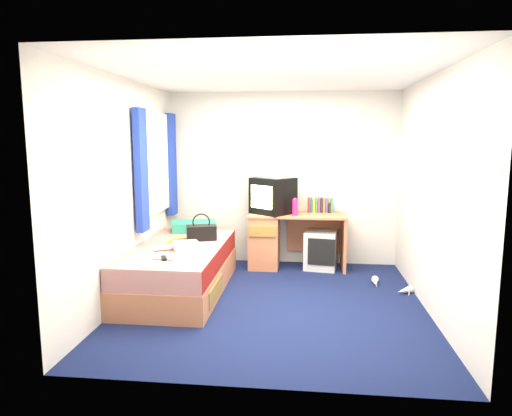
# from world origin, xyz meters

# --- Properties ---
(ground) EXTENTS (3.40, 3.40, 0.00)m
(ground) POSITION_xyz_m (0.00, 0.00, 0.00)
(ground) COLOR #0C1438
(ground) RESTS_ON ground
(room_shell) EXTENTS (3.40, 3.40, 3.40)m
(room_shell) POSITION_xyz_m (0.00, 0.00, 1.45)
(room_shell) COLOR white
(room_shell) RESTS_ON ground
(bed) EXTENTS (1.01, 2.00, 0.54)m
(bed) POSITION_xyz_m (-1.10, 0.28, 0.27)
(bed) COLOR #C77A52
(bed) RESTS_ON ground
(pillow) EXTENTS (0.66, 0.52, 0.13)m
(pillow) POSITION_xyz_m (-1.14, 1.15, 0.60)
(pillow) COLOR #176E96
(pillow) RESTS_ON bed
(desk) EXTENTS (1.30, 0.55, 0.75)m
(desk) POSITION_xyz_m (-0.05, 1.44, 0.41)
(desk) COLOR #C77A52
(desk) RESTS_ON ground
(storage_cube) EXTENTS (0.48, 0.48, 0.52)m
(storage_cube) POSITION_xyz_m (0.55, 1.42, 0.26)
(storage_cube) COLOR silver
(storage_cube) RESTS_ON ground
(crt_tv) EXTENTS (0.66, 0.66, 0.49)m
(crt_tv) POSITION_xyz_m (-0.11, 1.44, 0.99)
(crt_tv) COLOR black
(crt_tv) RESTS_ON desk
(vcr) EXTENTS (0.54, 0.53, 0.08)m
(vcr) POSITION_xyz_m (-0.11, 1.44, 1.28)
(vcr) COLOR silver
(vcr) RESTS_ON crt_tv
(book_row) EXTENTS (0.34, 0.13, 0.20)m
(book_row) POSITION_xyz_m (0.54, 1.60, 0.85)
(book_row) COLOR maroon
(book_row) RESTS_ON desk
(picture_frame) EXTENTS (0.05, 0.12, 0.14)m
(picture_frame) POSITION_xyz_m (0.67, 1.58, 0.82)
(picture_frame) COLOR black
(picture_frame) RESTS_ON desk
(pink_water_bottle) EXTENTS (0.07, 0.07, 0.21)m
(pink_water_bottle) POSITION_xyz_m (0.20, 1.28, 0.85)
(pink_water_bottle) COLOR #EB217F
(pink_water_bottle) RESTS_ON desk
(aerosol_can) EXTENTS (0.05, 0.05, 0.17)m
(aerosol_can) POSITION_xyz_m (0.14, 1.48, 0.84)
(aerosol_can) COLOR silver
(aerosol_can) RESTS_ON desk
(handbag) EXTENTS (0.40, 0.30, 0.32)m
(handbag) POSITION_xyz_m (-0.92, 0.63, 0.64)
(handbag) COLOR black
(handbag) RESTS_ON bed
(towel) EXTENTS (0.34, 0.31, 0.09)m
(towel) POSITION_xyz_m (-0.97, 0.11, 0.58)
(towel) COLOR white
(towel) RESTS_ON bed
(magazine) EXTENTS (0.24, 0.30, 0.01)m
(magazine) POSITION_xyz_m (-1.17, 0.49, 0.55)
(magazine) COLOR yellow
(magazine) RESTS_ON bed
(water_bottle) EXTENTS (0.21, 0.17, 0.07)m
(water_bottle) POSITION_xyz_m (-1.22, 0.05, 0.58)
(water_bottle) COLOR white
(water_bottle) RESTS_ON bed
(colour_swatch_fan) EXTENTS (0.23, 0.08, 0.01)m
(colour_swatch_fan) POSITION_xyz_m (-1.09, -0.32, 0.55)
(colour_swatch_fan) COLOR gold
(colour_swatch_fan) RESTS_ON bed
(remote_control) EXTENTS (0.10, 0.17, 0.02)m
(remote_control) POSITION_xyz_m (-1.10, -0.30, 0.55)
(remote_control) COLOR black
(remote_control) RESTS_ON bed
(window_assembly) EXTENTS (0.11, 1.42, 1.40)m
(window_assembly) POSITION_xyz_m (-1.55, 0.90, 1.42)
(window_assembly) COLOR silver
(window_assembly) RESTS_ON room_shell
(white_heels) EXTENTS (0.46, 0.51, 0.09)m
(white_heels) POSITION_xyz_m (1.33, 0.61, 0.04)
(white_heels) COLOR silver
(white_heels) RESTS_ON ground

